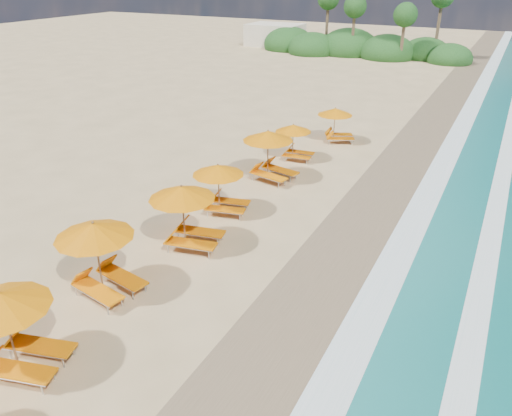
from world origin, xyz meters
TOP-DOWN VIEW (x-y plane):
  - ground at (0.00, 0.00)m, footprint 160.00×160.00m
  - wet_sand at (4.00, 0.00)m, footprint 4.00×160.00m
  - surf_foam at (6.70, 0.00)m, footprint 4.00×160.00m
  - station_1 at (-2.16, -9.49)m, footprint 3.13×3.04m
  - station_2 at (-2.65, -5.77)m, footprint 3.08×2.93m
  - station_3 at (-1.88, -1.96)m, footprint 3.11×2.98m
  - station_4 at (-2.24, 1.17)m, footprint 2.80×2.70m
  - station_5 at (-2.03, 5.55)m, footprint 3.12×2.99m
  - station_6 at (-2.07, 8.78)m, footprint 2.35×2.21m
  - station_7 at (-1.06, 12.81)m, footprint 2.84×2.83m
  - treeline at (-9.94, 45.51)m, footprint 25.80×8.80m
  - beach_building at (-22.00, 48.00)m, footprint 7.00×5.00m

SIDE VIEW (x-z plane):
  - ground at x=0.00m, z-range 0.00..0.00m
  - wet_sand at x=4.00m, z-range 0.00..0.01m
  - surf_foam at x=6.70m, z-range 0.02..0.03m
  - treeline at x=-9.94m, z-range -3.87..5.86m
  - station_6 at x=-2.07m, z-range 0.12..2.16m
  - station_7 at x=-1.06m, z-range 0.13..2.29m
  - station_4 at x=-2.24m, z-range 0.14..2.41m
  - beach_building at x=-22.00m, z-range 0.00..2.80m
  - station_1 at x=-2.16m, z-range 0.15..2.67m
  - station_3 at x=-1.88m, z-range 0.15..2.72m
  - station_5 at x=-2.03m, z-range 0.16..2.73m
  - station_2 at x=-2.65m, z-range 0.16..2.74m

